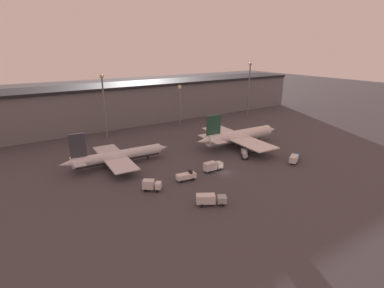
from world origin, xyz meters
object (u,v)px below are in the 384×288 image
Objects in this scene: service_vehicle_2 at (294,158)px; service_vehicle_4 at (210,199)px; service_vehicle_1 at (151,185)px; service_vehicle_3 at (245,153)px; airplane_0 at (117,156)px; service_vehicle_0 at (212,166)px; airplane_1 at (239,136)px; service_vehicle_5 at (186,176)px.

service_vehicle_4 reaches higher than service_vehicle_2.
service_vehicle_3 is (38.93, 5.06, -0.21)m from service_vehicle_1.
service_vehicle_0 is (23.13, -21.45, -1.35)m from airplane_0.
airplane_1 is at bearing -4.67° from airplane_0.
airplane_1 is 49.11m from service_vehicle_1.
service_vehicle_0 is 21.17m from service_vehicle_4.
airplane_1 reaches higher than service_vehicle_5.
airplane_1 reaches higher than service_vehicle_1.
service_vehicle_0 is (-24.25, -15.01, -2.12)m from airplane_1.
service_vehicle_1 reaches higher than service_vehicle_5.
service_vehicle_1 is at bearing 143.02° from service_vehicle_2.
service_vehicle_5 reaches higher than service_vehicle_2.
service_vehicle_0 reaches higher than service_vehicle_2.
service_vehicle_0 is at bearing 15.07° from service_vehicle_5.
service_vehicle_5 is (2.74, 15.37, -0.25)m from service_vehicle_4.
service_vehicle_3 is at bearing 18.63° from service_vehicle_5.
service_vehicle_5 is (11.48, 0.30, -0.34)m from service_vehicle_1.
airplane_1 is 5.24× the size of service_vehicle_2.
service_vehicle_0 is 1.13× the size of service_vehicle_3.
service_vehicle_3 is at bearing -20.92° from airplane_0.
airplane_0 is at bearing 175.33° from airplane_1.
service_vehicle_5 is at bearing -173.26° from service_vehicle_0.
service_vehicle_3 is at bearing 101.94° from service_vehicle_2.
service_vehicle_2 is 41.63m from service_vehicle_4.
service_vehicle_1 is (1.16, -22.90, -1.41)m from airplane_0.
airplane_1 is 24.64m from service_vehicle_2.
service_vehicle_4 is (9.90, -37.98, -1.50)m from airplane_0.
airplane_0 is 59.47m from service_vehicle_2.
airplane_1 reaches higher than airplane_0.
airplane_0 is 22.98m from service_vehicle_1.
service_vehicle_2 is at bearing 28.28° from service_vehicle_1.
service_vehicle_5 is at bearing 110.11° from service_vehicle_4.
service_vehicle_5 is at bearing 139.98° from service_vehicle_2.
service_vehicle_3 is (40.09, -17.84, -1.63)m from airplane_0.
service_vehicle_5 is at bearing -57.72° from airplane_0.
service_vehicle_2 is (27.77, -9.27, -0.21)m from service_vehicle_0.
service_vehicle_3 is 27.86m from service_vehicle_5.
service_vehicle_1 is at bearing -84.03° from airplane_0.
service_vehicle_1 is at bearing -169.71° from service_vehicle_5.
service_vehicle_1 is 39.26m from service_vehicle_3.
service_vehicle_0 is at bearing 41.00° from service_vehicle_1.
service_vehicle_2 is at bearing -28.05° from airplane_0.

